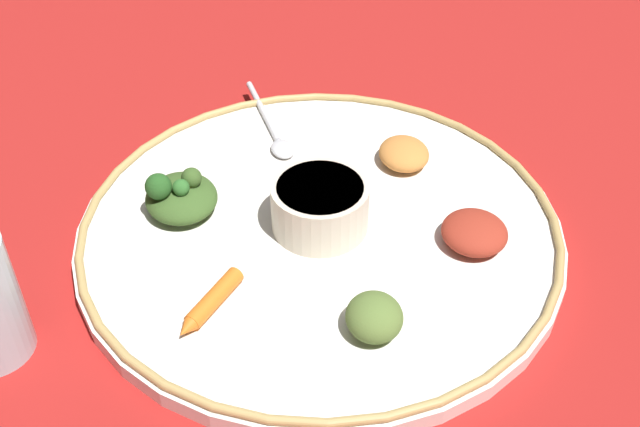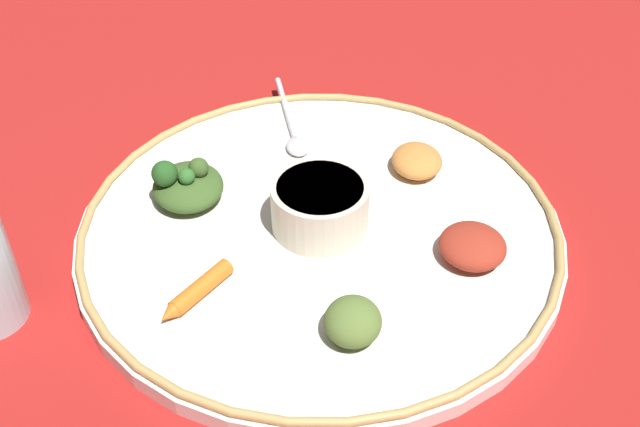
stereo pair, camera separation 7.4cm
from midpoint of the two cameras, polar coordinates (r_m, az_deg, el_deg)
The scene contains 10 objects.
ground_plane at distance 0.76m, azimuth -2.78°, elevation -1.90°, with size 2.40×2.40×0.00m, color maroon.
platter at distance 0.75m, azimuth -2.80°, elevation -1.45°, with size 0.46×0.46×0.02m, color white.
platter_rim at distance 0.75m, azimuth -2.83°, elevation -0.82°, with size 0.45×0.45×0.01m, color tan.
center_bowl at distance 0.73m, azimuth -2.89°, elevation 0.50°, with size 0.09×0.09×0.05m.
spoon at distance 0.87m, azimuth -5.82°, elevation 5.82°, with size 0.09×0.14×0.01m.
greens_pile at distance 0.77m, azimuth -12.70°, elevation 1.27°, with size 0.10×0.10×0.05m.
carrot_near_spoon at distance 0.68m, azimuth -11.04°, elevation -6.47°, with size 0.04×0.08×0.02m.
mound_beet at distance 0.72m, azimuth 8.22°, elevation -1.68°, with size 0.06×0.06×0.03m, color maroon.
mound_squash at distance 0.82m, azimuth 3.50°, elevation 4.23°, with size 0.06×0.05×0.02m, color #C67A38.
mound_collards at distance 0.64m, azimuth 0.64°, elevation -7.63°, with size 0.05×0.05×0.03m, color #567033.
Camera 1 is at (-0.10, 0.55, 0.51)m, focal length 44.44 mm.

